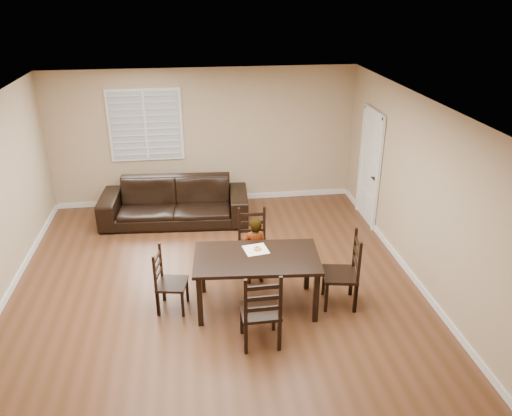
# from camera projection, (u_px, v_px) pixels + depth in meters

# --- Properties ---
(ground) EXTENTS (7.00, 7.00, 0.00)m
(ground) POSITION_uv_depth(u_px,v_px,m) (217.00, 296.00, 7.22)
(ground) COLOR #58311E
(ground) RESTS_ON ground
(room) EXTENTS (6.04, 7.04, 2.72)m
(room) POSITION_uv_depth(u_px,v_px,m) (215.00, 175.00, 6.64)
(room) COLOR tan
(room) RESTS_ON ground
(dining_table) EXTENTS (1.75, 1.07, 0.79)m
(dining_table) POSITION_uv_depth(u_px,v_px,m) (257.00, 262.00, 6.72)
(dining_table) COLOR black
(dining_table) RESTS_ON ground
(chair_near) EXTENTS (0.46, 0.43, 1.00)m
(chair_near) POSITION_uv_depth(u_px,v_px,m) (252.00, 241.00, 7.79)
(chair_near) COLOR black
(chair_near) RESTS_ON ground
(chair_far) EXTENTS (0.49, 0.46, 1.06)m
(chair_far) POSITION_uv_depth(u_px,v_px,m) (262.00, 316.00, 6.00)
(chair_far) COLOR black
(chair_far) RESTS_ON ground
(chair_left) EXTENTS (0.46, 0.48, 0.92)m
(chair_left) POSITION_uv_depth(u_px,v_px,m) (164.00, 282.00, 6.78)
(chair_left) COLOR black
(chair_left) RESTS_ON ground
(chair_right) EXTENTS (0.53, 0.56, 1.08)m
(chair_right) POSITION_uv_depth(u_px,v_px,m) (350.00, 273.00, 6.86)
(chair_right) COLOR black
(chair_right) RESTS_ON ground
(child) EXTENTS (0.42, 0.31, 1.06)m
(child) POSITION_uv_depth(u_px,v_px,m) (254.00, 251.00, 7.34)
(child) COLOR gray
(child) RESTS_ON ground
(napkin) EXTENTS (0.36, 0.36, 0.00)m
(napkin) POSITION_uv_depth(u_px,v_px,m) (256.00, 250.00, 6.85)
(napkin) COLOR white
(napkin) RESTS_ON dining_table
(donut) EXTENTS (0.11, 0.11, 0.04)m
(donut) POSITION_uv_depth(u_px,v_px,m) (257.00, 248.00, 6.85)
(donut) COLOR #B98E42
(donut) RESTS_ON napkin
(sofa) EXTENTS (2.77, 1.23, 0.79)m
(sofa) POSITION_uv_depth(u_px,v_px,m) (175.00, 202.00, 9.33)
(sofa) COLOR black
(sofa) RESTS_ON ground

